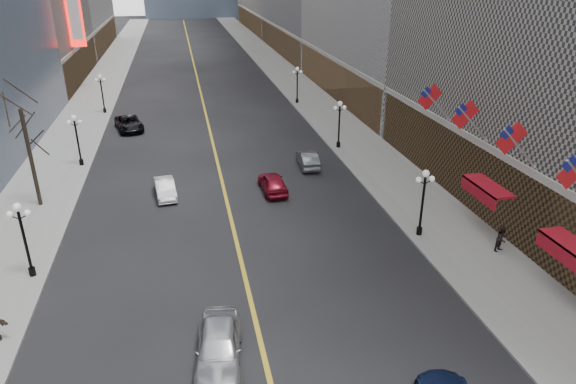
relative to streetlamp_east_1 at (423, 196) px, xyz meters
name	(u,v)px	position (x,y,z in m)	size (l,w,h in m)	color
sidewalk_east	(306,95)	(2.20, 40.00, -2.83)	(6.00, 230.00, 0.15)	gray
sidewalk_west	(90,106)	(-25.80, 40.00, -2.83)	(6.00, 230.00, 0.15)	gray
lane_line	(199,85)	(-11.80, 50.00, -2.89)	(0.25, 200.00, 0.02)	gold
streetlamp_east_1	(423,196)	(0.00, 0.00, 0.00)	(1.26, 0.44, 4.52)	black
streetlamp_east_2	(339,119)	(0.00, 18.00, 0.00)	(1.26, 0.44, 4.52)	black
streetlamp_east_3	(297,81)	(0.00, 36.00, 0.00)	(1.26, 0.44, 4.52)	black
streetlamp_west_1	(23,233)	(-23.60, 0.00, 0.00)	(1.26, 0.44, 4.52)	black
streetlamp_west_2	(77,135)	(-23.60, 18.00, 0.00)	(1.26, 0.44, 4.52)	black
streetlamp_west_3	(102,90)	(-23.60, 36.00, 0.00)	(1.26, 0.44, 4.52)	black
flag_3	(514,141)	(3.51, -3.00, 4.39)	(2.87, 0.12, 2.87)	#B2B2B7
flag_4	(467,117)	(3.51, 2.00, 4.39)	(2.87, 0.12, 2.87)	#B2B2B7
flag_5	(432,99)	(3.51, 7.00, 4.39)	(2.87, 0.12, 2.87)	#B2B2B7
awning_b	(572,249)	(4.30, -8.00, 0.18)	(1.40, 4.00, 0.93)	maroon
awning_c	(485,188)	(4.30, 0.00, 0.18)	(1.40, 4.00, 0.93)	maroon
theatre_marquee	(72,0)	(-27.68, 50.00, 9.10)	(2.00, 0.55, 12.00)	red
tree_west_far	(24,125)	(-25.30, 10.00, 3.34)	(3.60, 3.60, 7.92)	#2D231C
car_nb_near	(219,347)	(-13.80, -9.01, -2.04)	(2.03, 5.05, 1.72)	#B2B4BB
car_nb_mid	(165,188)	(-16.29, 9.94, -2.24)	(1.40, 4.01, 1.32)	silver
car_nb_far	(129,123)	(-20.23, 28.48, -2.16)	(2.46, 5.33, 1.48)	black
car_sb_mid	(273,183)	(-8.07, 9.12, -2.15)	(1.78, 4.42, 1.51)	maroon
car_sb_far	(308,159)	(-4.07, 13.86, -2.21)	(1.47, 4.21, 1.39)	#575C60
ped_east_walk	(502,239)	(3.97, -3.00, -1.92)	(0.81, 0.44, 1.67)	black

